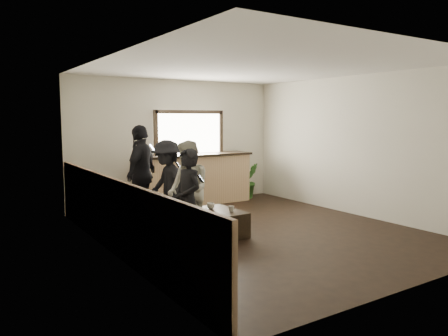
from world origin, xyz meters
TOP-DOWN VIEW (x-y plane):
  - ground at (0.00, 0.00)m, footprint 5.00×6.00m
  - room_shell at (-0.74, 0.00)m, footprint 5.01×6.01m
  - bar_counter at (0.30, 2.70)m, footprint 2.70×0.68m
  - sofa at (-1.97, 0.24)m, footprint 0.92×2.31m
  - coffee_table at (-0.62, 0.15)m, footprint 0.54×0.95m
  - cup_a at (-0.72, 0.33)m, footprint 0.14×0.14m
  - cup_b at (-0.55, -0.04)m, footprint 0.12×0.12m
  - potted_plant at (1.79, 2.65)m, footprint 0.49×0.41m
  - person_a at (-1.52, -0.35)m, footprint 0.47×0.57m
  - person_b at (-1.19, 0.26)m, footprint 0.65×0.81m
  - person_c at (-1.18, 1.05)m, footprint 0.63×1.04m
  - person_d at (-1.37, 1.77)m, footprint 1.08×1.06m

SIDE VIEW (x-z plane):
  - ground at x=0.00m, z-range -0.01..0.01m
  - coffee_table at x=-0.62m, z-range 0.00..0.42m
  - sofa at x=-1.97m, z-range 0.00..0.67m
  - potted_plant at x=1.79m, z-range 0.00..0.86m
  - cup_b at x=-0.55m, z-range 0.42..0.51m
  - cup_a at x=-0.72m, z-range 0.42..0.52m
  - bar_counter at x=0.30m, z-range -0.42..1.71m
  - person_a at x=-1.52m, z-range 0.00..1.51m
  - person_c at x=-1.18m, z-range 0.00..1.57m
  - person_b at x=-1.19m, z-range 0.00..1.60m
  - person_d at x=-1.37m, z-range 0.00..1.83m
  - room_shell at x=-0.74m, z-range 0.07..2.87m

